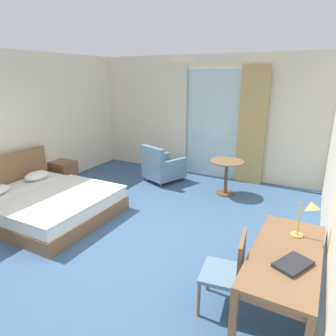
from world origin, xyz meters
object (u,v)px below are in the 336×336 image
at_px(round_cafe_table, 227,170).
at_px(desk_chair, 229,269).
at_px(writing_desk, 285,261).
at_px(closed_book, 293,264).
at_px(desk_lamp, 310,210).
at_px(bed, 45,202).
at_px(armchair_by_window, 162,167).
at_px(nightstand, 63,172).

bearing_deg(round_cafe_table, desk_chair, -72.86).
xyz_separation_m(writing_desk, desk_chair, (-0.50, -0.09, -0.20)).
height_order(desk_chair, closed_book, desk_chair).
xyz_separation_m(desk_chair, desk_lamp, (0.64, 0.38, 0.64)).
xyz_separation_m(bed, writing_desk, (4.01, -0.59, 0.45)).
distance_m(writing_desk, closed_book, 0.24).
relative_size(writing_desk, round_cafe_table, 2.06).
bearing_deg(closed_book, armchair_by_window, 160.47).
height_order(armchair_by_window, round_cafe_table, armchair_by_window).
xyz_separation_m(nightstand, closed_book, (5.02, -2.13, 0.54)).
relative_size(desk_lamp, closed_book, 1.42).
distance_m(desk_lamp, closed_book, 0.59).
relative_size(bed, writing_desk, 1.49).
relative_size(bed, armchair_by_window, 2.19).
relative_size(nightstand, armchair_by_window, 0.52).
relative_size(armchair_by_window, round_cafe_table, 1.40).
relative_size(bed, nightstand, 4.24).
bearing_deg(closed_book, writing_desk, 138.45).
bearing_deg(writing_desk, desk_chair, -169.27).
height_order(bed, desk_lamp, desk_lamp).
relative_size(bed, desk_lamp, 4.57).
bearing_deg(armchair_by_window, nightstand, -149.28).
xyz_separation_m(desk_lamp, armchair_by_window, (-3.14, 2.79, -0.79)).
height_order(bed, closed_book, bed).
bearing_deg(closed_book, desk_lamp, 109.64).
height_order(desk_lamp, round_cafe_table, desk_lamp).
bearing_deg(desk_lamp, writing_desk, -115.97).
relative_size(writing_desk, armchair_by_window, 1.47).
distance_m(closed_book, round_cafe_table, 3.56).
xyz_separation_m(desk_chair, armchair_by_window, (-2.50, 3.18, -0.15)).
relative_size(bed, desk_chair, 2.51).
height_order(bed, desk_chair, bed).
xyz_separation_m(desk_lamp, closed_book, (-0.07, -0.49, -0.33)).
xyz_separation_m(armchair_by_window, round_cafe_table, (1.54, -0.08, 0.19)).
bearing_deg(round_cafe_table, nightstand, -162.83).
xyz_separation_m(desk_chair, round_cafe_table, (-0.96, 3.10, 0.04)).
relative_size(nightstand, desk_lamp, 1.08).
bearing_deg(closed_book, round_cafe_table, 142.93).
distance_m(desk_chair, round_cafe_table, 3.25).
height_order(desk_chair, desk_lamp, desk_lamp).
bearing_deg(desk_lamp, round_cafe_table, 120.49).
xyz_separation_m(bed, armchair_by_window, (1.01, 2.50, 0.10)).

